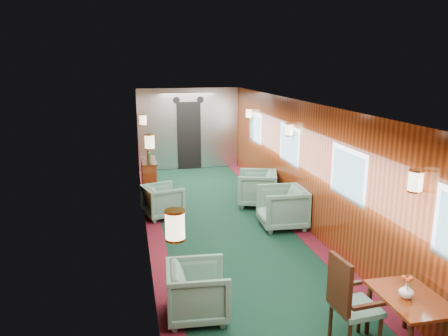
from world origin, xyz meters
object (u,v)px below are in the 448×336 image
at_px(credenza, 149,179).
at_px(armchair_right_near, 282,207).
at_px(dining_table, 410,305).
at_px(armchair_left_far, 163,201).
at_px(side_chair, 349,299).
at_px(armchair_left_near, 198,291).
at_px(armchair_right_far, 257,188).

height_order(credenza, armchair_right_near, credenza).
xyz_separation_m(dining_table, armchair_left_far, (-2.25, 4.94, -0.22)).
xyz_separation_m(side_chair, armchair_right_near, (0.55, 3.65, -0.19)).
bearing_deg(armchair_left_near, armchair_right_far, -21.74).
bearing_deg(armchair_left_near, armchair_left_far, 5.96).
xyz_separation_m(armchair_right_near, armchair_right_far, (-0.09, 1.39, -0.01)).
relative_size(dining_table, credenza, 0.73).
xyz_separation_m(credenza, armchair_left_far, (0.21, -1.24, -0.15)).
height_order(side_chair, armchair_left_far, side_chair).
bearing_deg(dining_table, credenza, 112.00).
height_order(credenza, armchair_left_far, credenza).
bearing_deg(armchair_right_far, side_chair, 12.39).
xyz_separation_m(credenza, armchair_right_near, (2.41, -2.32, -0.09)).
bearing_deg(credenza, side_chair, -72.70).
distance_m(dining_table, side_chair, 0.64).
bearing_deg(armchair_left_near, side_chair, -117.76).
bearing_deg(armchair_left_near, armchair_right_near, -33.35).
bearing_deg(armchair_left_far, side_chair, -177.28).
relative_size(armchair_left_near, armchair_left_far, 1.03).
height_order(dining_table, armchair_right_far, armchair_right_far).
relative_size(armchair_right_near, armchair_right_far, 1.02).
bearing_deg(credenza, armchair_right_near, -43.88).
bearing_deg(side_chair, credenza, 102.45).
height_order(side_chair, armchair_left_near, side_chair).
bearing_deg(credenza, armchair_left_near, -86.14).
bearing_deg(armchair_right_near, dining_table, 4.12).
xyz_separation_m(armchair_left_far, armchair_right_far, (2.11, 0.32, 0.05)).
distance_m(dining_table, armchair_left_near, 2.43).
height_order(side_chair, armchair_right_near, side_chair).
bearing_deg(side_chair, armchair_left_far, 104.33).
distance_m(dining_table, credenza, 6.65).
relative_size(armchair_left_far, armchair_right_near, 0.85).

